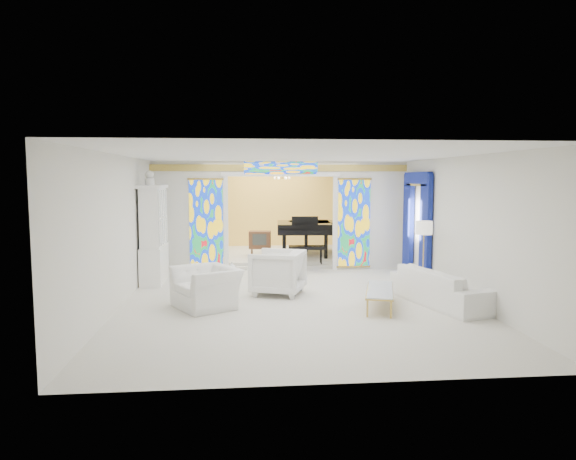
{
  "coord_description": "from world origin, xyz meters",
  "views": [
    {
      "loc": [
        -1.11,
        -12.05,
        2.54
      ],
      "look_at": [
        0.03,
        0.2,
        1.3
      ],
      "focal_mm": 32.0,
      "sensor_mm": 36.0,
      "label": 1
    }
  ],
  "objects": [
    {
      "name": "chandelier",
      "position": [
        0.2,
        4.0,
        2.55
      ],
      "size": [
        0.48,
        0.48,
        0.3
      ],
      "primitive_type": "cylinder",
      "color": "gold",
      "rests_on": "ceiling"
    },
    {
      "name": "wall_left",
      "position": [
        -3.5,
        0.0,
        1.5
      ],
      "size": [
        0.02,
        12.0,
        3.0
      ],
      "primitive_type": "cube",
      "color": "silver",
      "rests_on": "floor"
    },
    {
      "name": "stained_glass_right",
      "position": [
        2.03,
        1.89,
        1.3
      ],
      "size": [
        0.9,
        0.04,
        2.4
      ],
      "primitive_type": "cube",
      "color": "gold",
      "rests_on": "partition_wall"
    },
    {
      "name": "wall_front",
      "position": [
        0.0,
        -6.0,
        1.5
      ],
      "size": [
        7.0,
        0.02,
        3.0
      ],
      "primitive_type": "cube",
      "color": "silver",
      "rests_on": "floor"
    },
    {
      "name": "wall_back",
      "position": [
        0.0,
        6.0,
        1.5
      ],
      "size": [
        7.0,
        0.02,
        3.0
      ],
      "primitive_type": "cube",
      "color": "silver",
      "rests_on": "floor"
    },
    {
      "name": "vase",
      "position": [
        -1.3,
        -1.31,
        0.68
      ],
      "size": [
        0.23,
        0.23,
        0.2
      ],
      "primitive_type": "imported",
      "rotation": [
        0.0,
        0.0,
        0.24
      ],
      "color": "white",
      "rests_on": "side_table"
    },
    {
      "name": "floor_lamp",
      "position": [
        3.08,
        -0.7,
        1.34
      ],
      "size": [
        0.46,
        0.46,
        1.56
      ],
      "rotation": [
        0.0,
        0.0,
        0.25
      ],
      "color": "gold",
      "rests_on": "floor"
    },
    {
      "name": "ceiling",
      "position": [
        0.0,
        0.0,
        3.0
      ],
      "size": [
        7.0,
        12.0,
        0.02
      ],
      "primitive_type": "cube",
      "color": "white",
      "rests_on": "wall_back"
    },
    {
      "name": "partition_wall",
      "position": [
        0.0,
        2.0,
        1.65
      ],
      "size": [
        7.0,
        0.22,
        3.0
      ],
      "color": "silver",
      "rests_on": "floor"
    },
    {
      "name": "china_cabinet",
      "position": [
        -3.22,
        0.6,
        1.17
      ],
      "size": [
        0.56,
        1.46,
        2.72
      ],
      "color": "white",
      "rests_on": "floor"
    },
    {
      "name": "grand_piano",
      "position": [
        1.0,
        3.68,
        1.01
      ],
      "size": [
        2.1,
        3.13,
        1.24
      ],
      "rotation": [
        0.0,
        0.0,
        -0.07
      ],
      "color": "black",
      "rests_on": "alcove_platform"
    },
    {
      "name": "stained_glass_transom",
      "position": [
        0.0,
        1.89,
        2.82
      ],
      "size": [
        2.0,
        0.04,
        0.34
      ],
      "primitive_type": "cube",
      "color": "gold",
      "rests_on": "partition_wall"
    },
    {
      "name": "tv_console",
      "position": [
        -0.52,
        3.47,
        0.67
      ],
      "size": [
        0.69,
        0.51,
        0.75
      ],
      "rotation": [
        0.0,
        0.0,
        -0.11
      ],
      "color": "brown",
      "rests_on": "alcove_platform"
    },
    {
      "name": "side_table",
      "position": [
        -1.3,
        -1.31,
        0.38
      ],
      "size": [
        0.55,
        0.55,
        0.58
      ],
      "rotation": [
        0.0,
        0.0,
        -0.2
      ],
      "color": "white",
      "rests_on": "floor"
    },
    {
      "name": "blue_drapes",
      "position": [
        3.4,
        0.7,
        1.58
      ],
      "size": [
        0.14,
        1.85,
        2.65
      ],
      "color": "navy",
      "rests_on": "wall_right"
    },
    {
      "name": "coffee_table",
      "position": [
        1.62,
        -2.33,
        0.34
      ],
      "size": [
        0.96,
        1.74,
        0.37
      ],
      "rotation": [
        0.0,
        0.0,
        -0.29
      ],
      "color": "white",
      "rests_on": "floor"
    },
    {
      "name": "gold_curtain_back",
      "position": [
        0.0,
        5.88,
        1.5
      ],
      "size": [
        6.7,
        0.1,
        2.9
      ],
      "primitive_type": "cube",
      "color": "#EFC853",
      "rests_on": "wall_back"
    },
    {
      "name": "sofa",
      "position": [
        2.95,
        -2.21,
        0.36
      ],
      "size": [
        1.56,
        2.62,
        0.72
      ],
      "primitive_type": "imported",
      "rotation": [
        0.0,
        0.0,
        1.83
      ],
      "color": "white",
      "rests_on": "floor"
    },
    {
      "name": "alcove_platform",
      "position": [
        0.0,
        4.1,
        0.09
      ],
      "size": [
        6.8,
        3.8,
        0.18
      ],
      "primitive_type": "cube",
      "color": "silver",
      "rests_on": "floor"
    },
    {
      "name": "armchair_left",
      "position": [
        -1.79,
        -2.0,
        0.4
      ],
      "size": [
        1.54,
        1.59,
        0.79
      ],
      "primitive_type": "imported",
      "rotation": [
        0.0,
        0.0,
        -1.04
      ],
      "color": "white",
      "rests_on": "floor"
    },
    {
      "name": "wall_right",
      "position": [
        3.5,
        0.0,
        1.5
      ],
      "size": [
        0.02,
        12.0,
        3.0
      ],
      "primitive_type": "cube",
      "color": "silver",
      "rests_on": "floor"
    },
    {
      "name": "floor",
      "position": [
        0.0,
        0.0,
        0.0
      ],
      "size": [
        12.0,
        12.0,
        0.0
      ],
      "primitive_type": "plane",
      "color": "silver",
      "rests_on": "ground"
    },
    {
      "name": "stained_glass_left",
      "position": [
        -2.03,
        1.89,
        1.3
      ],
      "size": [
        0.9,
        0.04,
        2.4
      ],
      "primitive_type": "cube",
      "color": "gold",
      "rests_on": "partition_wall"
    },
    {
      "name": "armchair_right",
      "position": [
        -0.31,
        -0.98,
        0.49
      ],
      "size": [
        1.37,
        1.35,
        0.98
      ],
      "primitive_type": "imported",
      "rotation": [
        0.0,
        0.0,
        -1.92
      ],
      "color": "white",
      "rests_on": "floor"
    }
  ]
}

